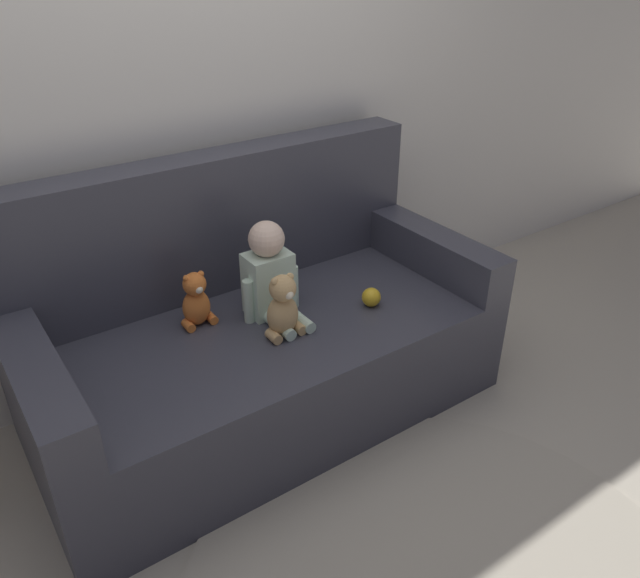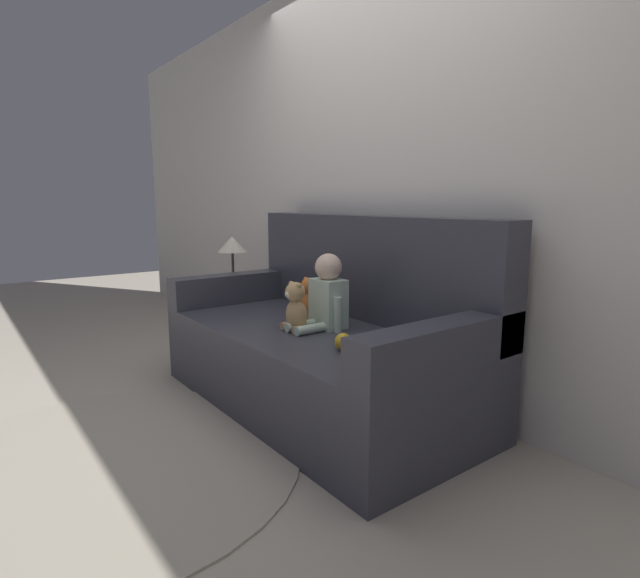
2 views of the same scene
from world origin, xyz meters
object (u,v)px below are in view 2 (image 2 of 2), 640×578
object	(u,v)px
person_baby	(326,296)
toy_ball	(343,342)
teddy_bear_brown	(296,308)
plush_toy_side	(309,298)
side_table	(233,265)
couch	(325,344)

from	to	relation	value
person_baby	toy_ball	distance (m)	0.45
teddy_bear_brown	plush_toy_side	bearing A→B (deg)	132.72
teddy_bear_brown	side_table	world-z (taller)	side_table
toy_ball	side_table	world-z (taller)	side_table
side_table	teddy_bear_brown	bearing A→B (deg)	-12.23
person_baby	side_table	distance (m)	1.27
side_table	person_baby	bearing A→B (deg)	-4.25
teddy_bear_brown	side_table	bearing A→B (deg)	167.77
person_baby	toy_ball	bearing A→B (deg)	-27.30
toy_ball	side_table	bearing A→B (deg)	170.03
plush_toy_side	toy_ball	size ratio (longest dim) A/B	2.88
couch	side_table	bearing A→B (deg)	177.25
couch	side_table	xyz separation A→B (m)	(-1.21, 0.06, 0.32)
plush_toy_side	couch	bearing A→B (deg)	-13.82
person_baby	plush_toy_side	xyz separation A→B (m)	(-0.29, 0.09, -0.07)
toy_ball	side_table	xyz separation A→B (m)	(-1.65, 0.29, 0.17)
couch	toy_ball	size ratio (longest dim) A/B	23.53
person_baby	toy_ball	world-z (taller)	person_baby
couch	teddy_bear_brown	size ratio (longest dim) A/B	7.23
couch	plush_toy_side	xyz separation A→B (m)	(-0.23, 0.06, 0.22)
couch	side_table	world-z (taller)	couch
couch	plush_toy_side	bearing A→B (deg)	166.18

